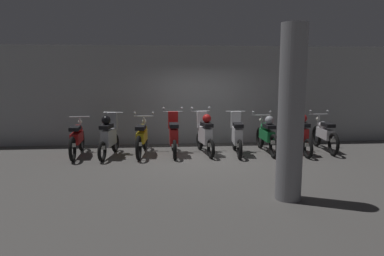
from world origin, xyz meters
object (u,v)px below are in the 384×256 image
Objects in this scene: motorbike_slot_8 at (325,134)px; support_pillar at (291,114)px; motorbike_slot_0 at (77,138)px; motorbike_slot_6 at (267,134)px; motorbike_slot_5 at (237,136)px; motorbike_slot_1 at (109,136)px; motorbike_slot_7 at (299,134)px; motorbike_slot_3 at (174,136)px; motorbike_slot_2 at (142,137)px; motorbike_slot_4 at (205,134)px.

support_pillar reaches higher than motorbike_slot_8.
motorbike_slot_6 reaches higher than motorbike_slot_0.
motorbike_slot_5 reaches higher than motorbike_slot_8.
motorbike_slot_1 is 6.18m from motorbike_slot_8.
motorbike_slot_7 is (1.76, -0.08, 0.04)m from motorbike_slot_5.
motorbike_slot_7 is at bearing -0.87° from motorbike_slot_1.
motorbike_slot_3 is 2.65m from motorbike_slot_6.
motorbike_slot_8 is at bearing 4.71° from motorbike_slot_5.
motorbike_slot_2 is at bearing 178.82° from motorbike_slot_6.
motorbike_slot_8 is (4.41, 0.13, -0.04)m from motorbike_slot_3.
support_pillar is at bearing -39.65° from motorbike_slot_0.
support_pillar is at bearing -87.22° from motorbike_slot_5.
motorbike_slot_1 is 5.29m from motorbike_slot_7.
motorbike_slot_1 is at bearing -179.98° from motorbike_slot_5.
motorbike_slot_3 is at bearing 177.04° from motorbike_slot_5.
motorbike_slot_6 is at bearing -0.78° from motorbike_slot_0.
motorbike_slot_4 is (0.88, 0.03, 0.04)m from motorbike_slot_3.
motorbike_slot_5 is at bearing 177.37° from motorbike_slot_7.
motorbike_slot_3 is at bearing -1.59° from motorbike_slot_0.
motorbike_slot_2 is at bearing -179.44° from motorbike_slot_8.
motorbike_slot_2 is at bearing 176.41° from motorbike_slot_5.
motorbike_slot_2 is 4.86m from support_pillar.
motorbike_slot_1 is at bearing 135.51° from support_pillar.
motorbike_slot_4 is at bearing 175.61° from motorbike_slot_7.
motorbike_slot_2 is (0.88, 0.17, -0.07)m from motorbike_slot_1.
support_pillar is (1.07, -3.76, 0.98)m from motorbike_slot_4.
motorbike_slot_1 is 1.76m from motorbike_slot_3.
motorbike_slot_3 is 3.53m from motorbike_slot_7.
motorbike_slot_1 is 5.29m from support_pillar.
motorbike_slot_6 is 1.16× the size of motorbike_slot_7.
motorbike_slot_3 is 0.86× the size of motorbike_slot_6.
motorbike_slot_2 is at bearing 10.75° from motorbike_slot_1.
motorbike_slot_4 is 2.66m from motorbike_slot_7.
motorbike_slot_1 is 0.86× the size of motorbike_slot_6.
motorbike_slot_6 is (2.65, 0.00, 0.00)m from motorbike_slot_3.
motorbike_slot_0 is at bearing -179.97° from motorbike_slot_2.
motorbike_slot_3 is at bearing 117.52° from support_pillar.
motorbike_slot_5 reaches higher than motorbike_slot_6.
motorbike_slot_6 is at bearing -175.97° from motorbike_slot_8.
motorbike_slot_0 is 0.63× the size of support_pillar.
motorbike_slot_1 is 0.54× the size of support_pillar.
support_pillar is (3.70, -3.64, 0.99)m from motorbike_slot_1.
motorbike_slot_5 is at bearing -7.83° from motorbike_slot_4.
motorbike_slot_2 reaches higher than motorbike_slot_0.
motorbike_slot_7 is (3.53, -0.17, 0.04)m from motorbike_slot_3.
motorbike_slot_6 is 0.90m from motorbike_slot_7.
motorbike_slot_7 is 0.86× the size of motorbike_slot_8.
motorbike_slot_4 is (2.64, 0.12, 0.00)m from motorbike_slot_1.
motorbike_slot_4 is 1.00× the size of motorbike_slot_7.
motorbike_slot_1 reaches higher than motorbike_slot_2.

